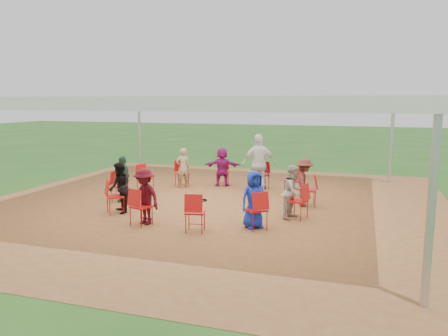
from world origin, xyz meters
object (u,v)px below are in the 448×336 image
(chair_7, at_px, (120,186))
(laptop, at_px, (288,193))
(person_seated_1, at_px, (304,182))
(cable_coil, at_px, (203,200))
(person_seated_2, at_px, (260,169))
(standing_person, at_px, (259,164))
(chair_5, at_px, (182,174))
(chair_11, at_px, (256,210))
(person_seated_7, at_px, (145,197))
(chair_1, at_px, (308,190))
(person_seated_8, at_px, (254,199))
(person_seated_3, at_px, (222,167))
(chair_2, at_px, (293,181))
(chair_9, at_px, (141,207))
(chair_10, at_px, (195,212))
(chair_4, at_px, (223,173))
(chair_8, at_px, (115,197))
(chair_3, at_px, (262,175))
(person_seated_0, at_px, (294,192))
(person_seated_6, at_px, (120,188))
(person_seated_4, at_px, (183,168))
(chair_6, at_px, (145,178))
(chair_0, at_px, (298,201))
(person_seated_5, at_px, (123,179))

(chair_7, height_order, laptop, chair_7)
(person_seated_1, bearing_deg, chair_7, 90.00)
(person_seated_1, distance_m, cable_coil, 3.00)
(person_seated_2, relative_size, standing_person, 0.71)
(chair_5, xyz_separation_m, laptop, (4.10, -2.80, 0.18))
(chair_11, relative_size, person_seated_7, 0.67)
(chair_1, distance_m, person_seated_8, 2.66)
(person_seated_3, bearing_deg, person_seated_7, 75.00)
(chair_2, relative_size, chair_9, 1.00)
(person_seated_1, bearing_deg, person_seated_3, 45.00)
(chair_10, bearing_deg, person_seated_7, 160.17)
(chair_4, relative_size, chair_8, 1.00)
(person_seated_2, distance_m, cable_coil, 2.59)
(chair_7, bearing_deg, chair_1, 90.00)
(chair_3, relative_size, chair_9, 1.00)
(person_seated_0, xyz_separation_m, person_seated_8, (-0.74, -1.12, 0.00))
(chair_2, bearing_deg, chair_8, 90.00)
(chair_10, bearing_deg, person_seated_3, 90.00)
(chair_3, bearing_deg, chair_2, 165.00)
(chair_9, distance_m, person_seated_6, 1.40)
(person_seated_4, bearing_deg, chair_6, 10.17)
(chair_0, relative_size, person_seated_4, 0.67)
(person_seated_2, height_order, laptop, person_seated_2)
(chair_2, xyz_separation_m, chair_6, (-4.60, -0.94, 0.00))
(chair_1, bearing_deg, person_seated_4, 60.75)
(chair_11, height_order, person_seated_2, person_seated_2)
(person_seated_6, bearing_deg, person_seated_8, 45.00)
(chair_4, bearing_deg, chair_6, 30.00)
(chair_5, bearing_deg, chair_10, 75.00)
(person_seated_7, bearing_deg, chair_7, 152.25)
(person_seated_4, height_order, laptop, person_seated_4)
(person_seated_5, height_order, person_seated_7, same)
(cable_coil, bearing_deg, chair_11, -46.42)
(person_seated_8, bearing_deg, person_seated_3, 75.00)
(chair_8, relative_size, person_seated_4, 0.67)
(standing_person, bearing_deg, chair_9, 40.40)
(chair_11, bearing_deg, standing_person, 60.91)
(chair_3, distance_m, chair_5, 2.71)
(chair_9, bearing_deg, chair_3, 90.00)
(person_seated_5, xyz_separation_m, laptop, (4.84, -0.25, -0.05))
(person_seated_1, height_order, person_seated_8, same)
(person_seated_4, height_order, person_seated_6, same)
(cable_coil, bearing_deg, person_seated_3, 93.52)
(chair_7, xyz_separation_m, person_seated_0, (5.11, -0.28, 0.23))
(chair_10, height_order, person_seated_6, person_seated_6)
(person_seated_4, bearing_deg, person_seated_8, 90.00)
(chair_7, bearing_deg, chair_5, 150.00)
(chair_6, distance_m, person_seated_0, 5.31)
(chair_4, relative_size, person_seated_4, 0.67)
(chair_2, distance_m, person_seated_4, 3.76)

